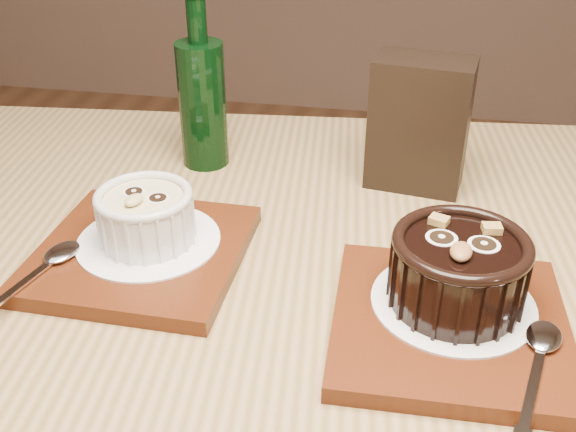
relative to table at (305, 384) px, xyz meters
name	(u,v)px	position (x,y,z in m)	size (l,w,h in m)	color
table	(305,384)	(0.00, 0.00, 0.00)	(1.27, 0.91, 0.75)	olive
tray_left	(141,253)	(-0.16, 0.04, 0.10)	(0.18, 0.18, 0.01)	#52220D
doily_left	(149,240)	(-0.15, 0.05, 0.11)	(0.13, 0.13, 0.00)	white
ramekin_white	(145,214)	(-0.15, 0.05, 0.13)	(0.09, 0.09, 0.05)	silver
spoon_left	(34,273)	(-0.23, -0.02, 0.11)	(0.03, 0.13, 0.01)	white
tray_right	(449,325)	(0.12, -0.01, 0.10)	(0.18, 0.18, 0.01)	#52220D
doily_right	(453,302)	(0.12, 0.00, 0.11)	(0.13, 0.13, 0.00)	white
ramekin_dark	(458,268)	(0.12, 0.00, 0.14)	(0.11, 0.11, 0.06)	black
spoon_right	(537,366)	(0.17, -0.06, 0.11)	(0.03, 0.13, 0.01)	white
condiment_stand	(419,124)	(0.08, 0.23, 0.16)	(0.10, 0.06, 0.14)	black
green_bottle	(202,100)	(-0.16, 0.24, 0.17)	(0.05, 0.05, 0.20)	black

